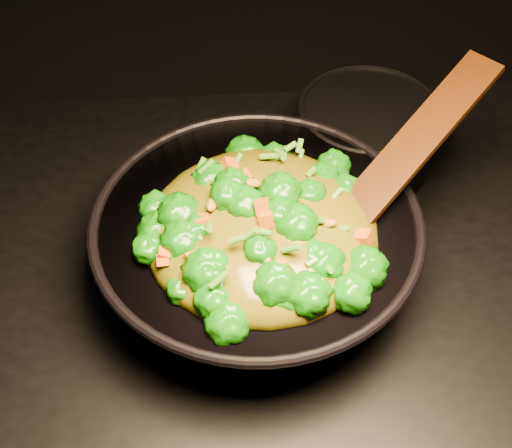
{
  "coord_description": "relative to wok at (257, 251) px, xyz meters",
  "views": [
    {
      "loc": [
        -0.11,
        -0.49,
        1.62
      ],
      "look_at": [
        -0.07,
        0.08,
        0.99
      ],
      "focal_mm": 50.0,
      "sensor_mm": 36.0,
      "label": 1
    }
  ],
  "objects": [
    {
      "name": "spatula",
      "position": [
        0.17,
        0.04,
        0.11
      ],
      "size": [
        0.26,
        0.23,
        0.13
      ],
      "primitive_type": "cube",
      "rotation": [
        0.0,
        -0.38,
        0.71
      ],
      "color": "#381106",
      "rests_on": "wok"
    },
    {
      "name": "wok",
      "position": [
        0.0,
        0.0,
        0.0
      ],
      "size": [
        0.4,
        0.4,
        0.11
      ],
      "primitive_type": null,
      "rotation": [
        0.0,
        0.0,
        -0.06
      ],
      "color": "black",
      "rests_on": "stovetop"
    },
    {
      "name": "back_pot",
      "position": [
        0.17,
        0.2,
        0.0
      ],
      "size": [
        0.25,
        0.25,
        0.11
      ],
      "primitive_type": "cylinder",
      "rotation": [
        0.0,
        0.0,
        0.42
      ],
      "color": "black",
      "rests_on": "stovetop"
    },
    {
      "name": "stir_fry",
      "position": [
        0.0,
        -0.02,
        0.1
      ],
      "size": [
        0.31,
        0.31,
        0.09
      ],
      "primitive_type": null,
      "rotation": [
        0.0,
        0.0,
        -0.19
      ],
      "color": "#157008",
      "rests_on": "wok"
    }
  ]
}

